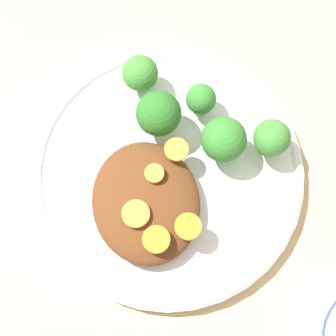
# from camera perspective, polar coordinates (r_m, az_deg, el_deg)

# --- Properties ---
(ground_plane) EXTENTS (4.00, 4.00, 0.00)m
(ground_plane) POSITION_cam_1_polar(r_m,az_deg,el_deg) (0.61, -0.00, -0.88)
(ground_plane) COLOR tan
(plate) EXTENTS (0.29, 0.29, 0.02)m
(plate) POSITION_cam_1_polar(r_m,az_deg,el_deg) (0.60, -0.00, -0.57)
(plate) COLOR white
(plate) RESTS_ON ground_plane
(stew_mound) EXTENTS (0.13, 0.11, 0.03)m
(stew_mound) POSITION_cam_1_polar(r_m,az_deg,el_deg) (0.57, -2.26, -3.50)
(stew_mound) COLOR #5B3319
(stew_mound) RESTS_ON plate
(broccoli_floret_0) EXTENTS (0.04, 0.04, 0.05)m
(broccoli_floret_0) POSITION_cam_1_polar(r_m,az_deg,el_deg) (0.60, -2.83, 9.52)
(broccoli_floret_0) COLOR #7FA85B
(broccoli_floret_0) RESTS_ON plate
(broccoli_floret_1) EXTENTS (0.03, 0.03, 0.04)m
(broccoli_floret_1) POSITION_cam_1_polar(r_m,az_deg,el_deg) (0.60, 3.35, 6.92)
(broccoli_floret_1) COLOR #7FA85B
(broccoli_floret_1) RESTS_ON plate
(broccoli_floret_2) EXTENTS (0.05, 0.05, 0.06)m
(broccoli_floret_2) POSITION_cam_1_polar(r_m,az_deg,el_deg) (0.57, 5.68, 2.88)
(broccoli_floret_2) COLOR #7FA85B
(broccoli_floret_2) RESTS_ON plate
(broccoli_floret_3) EXTENTS (0.04, 0.04, 0.05)m
(broccoli_floret_3) POSITION_cam_1_polar(r_m,az_deg,el_deg) (0.58, 10.46, 2.96)
(broccoli_floret_3) COLOR #759E51
(broccoli_floret_3) RESTS_ON plate
(broccoli_floret_4) EXTENTS (0.05, 0.05, 0.06)m
(broccoli_floret_4) POSITION_cam_1_polar(r_m,az_deg,el_deg) (0.58, -0.57, 5.60)
(broccoli_floret_4) COLOR #7FA85B
(broccoli_floret_4) RESTS_ON plate
(carrot_slice_0) EXTENTS (0.03, 0.03, 0.01)m
(carrot_slice_0) POSITION_cam_1_polar(r_m,az_deg,el_deg) (0.55, -3.29, -4.68)
(carrot_slice_0) COLOR orange
(carrot_slice_0) RESTS_ON stew_mound
(carrot_slice_1) EXTENTS (0.03, 0.03, 0.00)m
(carrot_slice_1) POSITION_cam_1_polar(r_m,az_deg,el_deg) (0.55, 2.05, -5.96)
(carrot_slice_1) COLOR orange
(carrot_slice_1) RESTS_ON stew_mound
(carrot_slice_2) EXTENTS (0.03, 0.03, 0.00)m
(carrot_slice_2) POSITION_cam_1_polar(r_m,az_deg,el_deg) (0.54, -1.21, -7.26)
(carrot_slice_2) COLOR orange
(carrot_slice_2) RESTS_ON stew_mound
(carrot_slice_3) EXTENTS (0.02, 0.02, 0.01)m
(carrot_slice_3) POSITION_cam_1_polar(r_m,az_deg,el_deg) (0.56, -1.41, -0.57)
(carrot_slice_3) COLOR orange
(carrot_slice_3) RESTS_ON stew_mound
(carrot_slice_4) EXTENTS (0.02, 0.02, 0.01)m
(carrot_slice_4) POSITION_cam_1_polar(r_m,az_deg,el_deg) (0.57, 0.86, 1.87)
(carrot_slice_4) COLOR orange
(carrot_slice_4) RESTS_ON stew_mound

